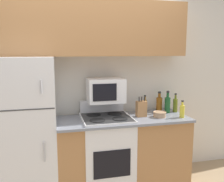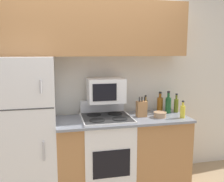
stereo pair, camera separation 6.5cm
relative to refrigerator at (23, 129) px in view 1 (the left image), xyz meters
name	(u,v)px [view 1 (the left image)]	position (x,y,z in m)	size (l,w,h in m)	color
wall_back	(88,85)	(0.83, 0.35, 0.44)	(8.00, 0.05, 2.55)	silver
lower_cabinets	(123,151)	(1.21, -0.02, -0.38)	(1.66, 0.63, 0.90)	#B27A47
refrigerator	(23,129)	(0.00, 0.00, 0.00)	(0.76, 0.65, 1.66)	white
upper_cabinets	(90,28)	(0.83, 0.14, 1.17)	(2.41, 0.35, 0.67)	#B27A47
stove	(106,151)	(0.99, -0.03, -0.36)	(0.61, 0.61, 1.08)	white
microwave	(106,90)	(1.01, 0.10, 0.40)	(0.46, 0.33, 0.30)	white
knife_block	(141,109)	(1.45, -0.02, 0.17)	(0.13, 0.09, 0.26)	#B27A47
bowl	(160,114)	(1.67, -0.10, 0.10)	(0.17, 0.17, 0.07)	tan
bottle_olive_oil	(175,105)	(1.98, 0.09, 0.17)	(0.06, 0.06, 0.26)	#5B6619
bottle_wine_green	(167,104)	(1.86, 0.08, 0.18)	(0.08, 0.08, 0.30)	#194C23
bottle_cooking_spray	(182,111)	(1.93, -0.19, 0.15)	(0.06, 0.06, 0.22)	gold
bottle_vinegar	(145,106)	(1.57, 0.17, 0.16)	(0.06, 0.06, 0.24)	olive
bottle_whiskey	(159,104)	(1.78, 0.17, 0.17)	(0.08, 0.08, 0.28)	brown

